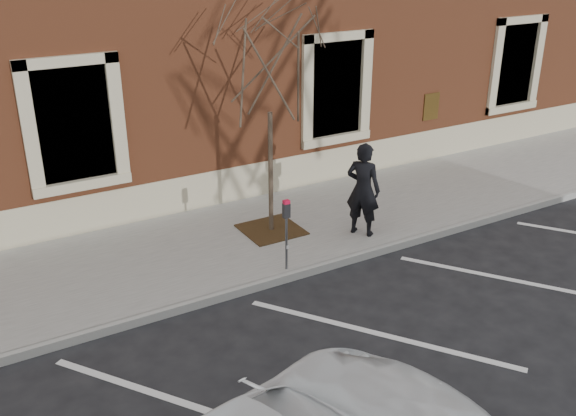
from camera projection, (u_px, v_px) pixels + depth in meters
ground at (305, 274)px, 11.71m from camera, size 120.00×120.00×0.00m
sidewalk_near at (260, 235)px, 13.07m from camera, size 40.00×3.50×0.15m
curb_near at (306, 272)px, 11.64m from camera, size 40.00×0.12×0.15m
parking_stripes at (379, 334)px, 9.97m from camera, size 28.00×4.40×0.01m
building_civic at (146, 8)px, 16.27m from camera, size 40.00×8.62×8.00m
man at (363, 189)px, 12.60m from camera, size 0.76×0.83×1.90m
parking_meter at (286, 222)px, 11.23m from camera, size 0.12×0.09×1.34m
tree_grate at (271, 229)px, 13.10m from camera, size 1.14×1.14×0.03m
sapling at (270, 77)px, 11.87m from camera, size 2.69×2.69×4.49m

